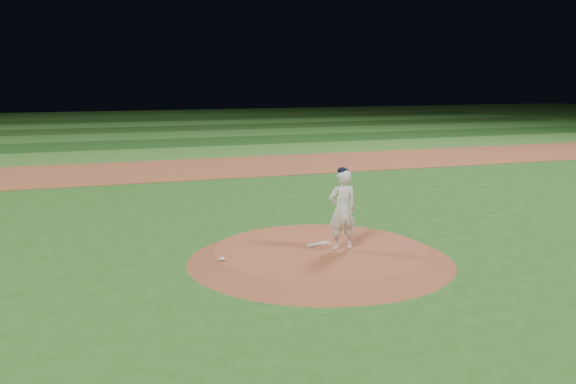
{
  "coord_description": "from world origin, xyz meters",
  "views": [
    {
      "loc": [
        -4.93,
        -11.85,
        3.78
      ],
      "look_at": [
        0.0,
        2.0,
        1.1
      ],
      "focal_mm": 40.0,
      "sensor_mm": 36.0,
      "label": 1
    }
  ],
  "objects_px": {
    "pitching_rubber": "(318,244)",
    "rosin_bag": "(222,259)",
    "pitcher_on_mound": "(342,209)",
    "pitchers_mound": "(320,255)"
  },
  "relations": [
    {
      "from": "rosin_bag",
      "to": "pitcher_on_mound",
      "type": "bearing_deg",
      "value": -0.33
    },
    {
      "from": "pitching_rubber",
      "to": "rosin_bag",
      "type": "relative_size",
      "value": 4.18
    },
    {
      "from": "pitching_rubber",
      "to": "pitcher_on_mound",
      "type": "bearing_deg",
      "value": -74.37
    },
    {
      "from": "pitcher_on_mound",
      "to": "pitchers_mound",
      "type": "bearing_deg",
      "value": 155.33
    },
    {
      "from": "pitching_rubber",
      "to": "pitcher_on_mound",
      "type": "height_order",
      "value": "pitcher_on_mound"
    },
    {
      "from": "pitching_rubber",
      "to": "rosin_bag",
      "type": "height_order",
      "value": "rosin_bag"
    },
    {
      "from": "pitchers_mound",
      "to": "pitcher_on_mound",
      "type": "bearing_deg",
      "value": -24.67
    },
    {
      "from": "rosin_bag",
      "to": "pitching_rubber",
      "type": "bearing_deg",
      "value": 12.33
    },
    {
      "from": "pitching_rubber",
      "to": "rosin_bag",
      "type": "bearing_deg",
      "value": 175.77
    },
    {
      "from": "pitching_rubber",
      "to": "pitcher_on_mound",
      "type": "relative_size",
      "value": 0.32
    }
  ]
}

